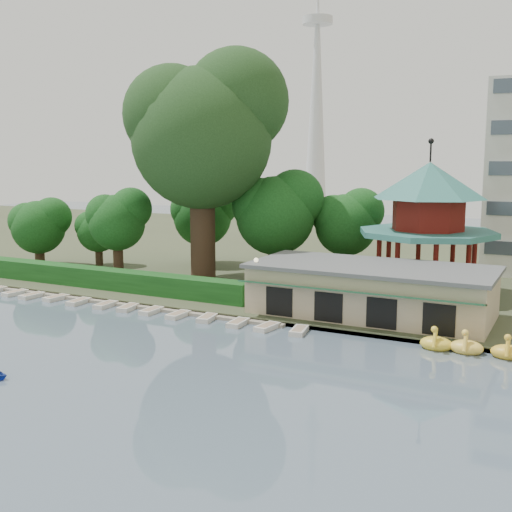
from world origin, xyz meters
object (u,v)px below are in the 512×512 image
Objects in this scene: pavilion at (428,215)px; big_tree at (204,126)px; boathouse at (371,290)px; dock at (109,301)px.

big_tree is at bearing -169.71° from pavilion.
pavilion is at bearing 78.72° from boathouse.
dock is at bearing -167.76° from boathouse.
dock is 29.14m from pavilion.
pavilion is at bearing 10.29° from big_tree.
dock is 1.83× the size of boathouse.
pavilion is at bearing 31.66° from dock.
big_tree reaches higher than pavilion.
dock is at bearing -106.12° from big_tree.
boathouse is 23.74m from big_tree.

